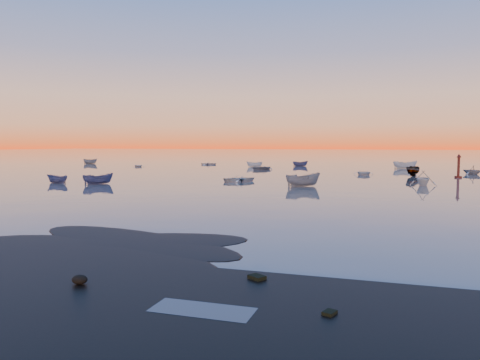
% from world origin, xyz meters
% --- Properties ---
extents(ground, '(600.00, 600.00, 0.00)m').
position_xyz_m(ground, '(0.00, 100.00, 0.00)').
color(ground, '#6F655C').
rests_on(ground, ground).
extents(mud_lobes, '(140.00, 6.00, 0.07)m').
position_xyz_m(mud_lobes, '(0.00, -1.00, 0.01)').
color(mud_lobes, black).
rests_on(mud_lobes, ground).
extents(moored_fleet, '(124.00, 58.00, 1.20)m').
position_xyz_m(moored_fleet, '(0.00, 53.00, 0.00)').
color(moored_fleet, silver).
rests_on(moored_fleet, ground).
extents(boat_near_center, '(4.10, 4.59, 1.51)m').
position_xyz_m(boat_near_center, '(8.46, 32.98, 0.00)').
color(boat_near_center, slate).
rests_on(boat_near_center, ground).
extents(boat_near_right, '(3.94, 2.02, 1.33)m').
position_xyz_m(boat_near_right, '(21.59, 38.42, 0.00)').
color(boat_near_right, silver).
rests_on(boat_near_right, ground).
extents(channel_marker, '(1.00, 1.00, 3.57)m').
position_xyz_m(channel_marker, '(27.22, 53.46, 1.41)').
color(channel_marker, '#41130E').
rests_on(channel_marker, ground).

